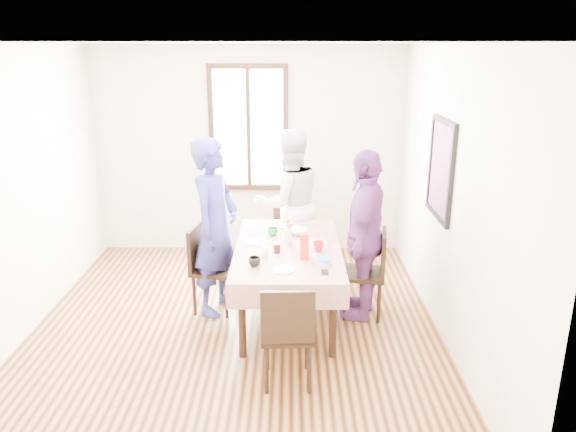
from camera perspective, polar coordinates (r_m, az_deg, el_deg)
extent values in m
plane|color=#32190B|center=(5.52, -5.51, -11.68)|extent=(4.50, 4.50, 0.00)
plane|color=beige|center=(7.18, -4.09, 6.79)|extent=(4.00, 0.00, 4.00)
plane|color=beige|center=(5.18, 16.62, 1.85)|extent=(0.00, 4.50, 4.50)
cube|color=black|center=(7.11, -4.15, 9.13)|extent=(1.02, 0.06, 1.62)
cube|color=white|center=(7.12, -4.14, 9.14)|extent=(0.90, 0.02, 1.50)
cube|color=red|center=(5.41, 15.74, 4.75)|extent=(0.04, 0.76, 0.96)
cube|color=black|center=(5.57, 0.00, -6.97)|extent=(0.92, 1.66, 0.75)
cube|color=#530003|center=(5.42, 0.00, -3.31)|extent=(1.04, 1.78, 0.01)
cube|color=black|center=(5.74, -7.75, -5.52)|extent=(0.48, 0.48, 0.91)
cube|color=black|center=(5.63, 7.91, -5.96)|extent=(0.48, 0.48, 0.91)
cube|color=black|center=(6.60, 0.05, -2.22)|extent=(0.47, 0.47, 0.91)
cube|color=black|center=(4.52, -0.07, -12.06)|extent=(0.43, 0.43, 0.91)
imported|color=navy|center=(5.57, -7.73, -1.18)|extent=(0.64, 0.78, 1.83)
imported|color=beige|center=(6.44, 0.05, 1.33)|extent=(1.05, 0.94, 1.77)
imported|color=#663177|center=(5.48, 7.88, -1.99)|extent=(0.70, 1.10, 1.74)
imported|color=black|center=(4.95, -3.52, -4.82)|extent=(0.15, 0.15, 0.09)
imported|color=red|center=(5.29, 3.21, -3.21)|extent=(0.15, 0.15, 0.10)
imported|color=#0C7226|center=(5.72, -1.61, -1.66)|extent=(0.11, 0.11, 0.08)
imported|color=white|center=(5.77, 0.87, -1.64)|extent=(0.29, 0.29, 0.06)
cube|color=red|center=(5.09, 1.72, -3.17)|extent=(0.08, 0.08, 0.25)
cylinder|color=white|center=(4.99, 3.85, -4.89)|extent=(0.10, 0.10, 0.05)
cylinder|color=black|center=(5.26, -1.16, -3.37)|extent=(0.07, 0.07, 0.10)
cylinder|color=silver|center=(5.18, -2.46, -3.69)|extent=(0.07, 0.07, 0.10)
cube|color=black|center=(4.84, 3.86, -5.89)|extent=(0.06, 0.13, 0.01)
cylinder|color=silver|center=(5.48, 0.03, -2.19)|extent=(0.07, 0.07, 0.15)
cylinder|color=white|center=(5.53, -3.30, -2.78)|extent=(0.20, 0.20, 0.01)
cylinder|color=white|center=(5.50, 3.17, -2.89)|extent=(0.20, 0.20, 0.01)
cylinder|color=white|center=(6.02, -0.23, -1.04)|extent=(0.20, 0.20, 0.01)
cylinder|color=white|center=(4.88, -0.42, -5.63)|extent=(0.20, 0.20, 0.01)
cylinder|color=blue|center=(4.97, 3.86, -4.55)|extent=(0.12, 0.12, 0.01)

